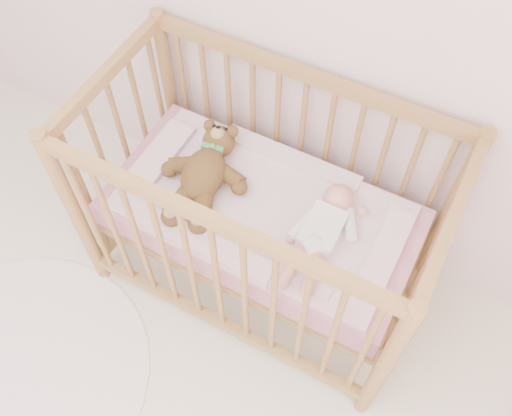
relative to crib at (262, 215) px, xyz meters
The scene contains 6 objects.
crib is the anchor object (origin of this frame).
mattress 0.01m from the crib, ahead, with size 1.22×0.62×0.13m, color #C87D8E.
blanket 0.06m from the crib, ahead, with size 1.10×0.58×0.06m, color pink, non-canonical shape.
baby 0.29m from the crib, ahead, with size 0.25×0.51×0.12m, color white, non-canonical shape.
teddy_bear 0.29m from the crib, behind, with size 0.37×0.52×0.15m, color brown, non-canonical shape.
rug 1.25m from the crib, 126.60° to the right, with size 1.12×1.12×0.01m, color silver.
Camera 1 is at (0.80, 0.50, 2.41)m, focal length 40.00 mm.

